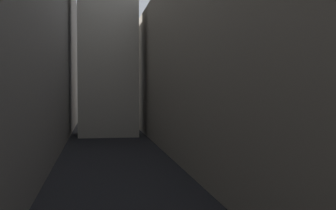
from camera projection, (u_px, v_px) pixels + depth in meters
ground_plane at (118, 172)px, 35.49m from camera, size 264.00×264.00×0.00m
building_block_right at (240, 60)px, 38.96m from camera, size 11.24×108.00×18.78m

